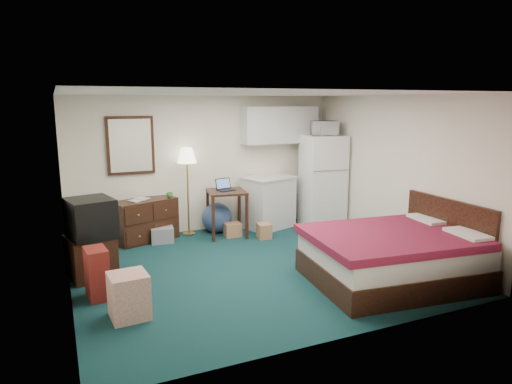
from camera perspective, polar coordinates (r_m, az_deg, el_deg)
name	(u,v)px	position (r m, az deg, el deg)	size (l,w,h in m)	color
floor	(254,267)	(6.79, -0.26, -9.37)	(5.00, 4.50, 0.01)	#0D393D
ceiling	(254,93)	(6.36, -0.28, 12.23)	(5.00, 4.50, 0.01)	#ECE2C6
walls	(254,183)	(6.46, -0.27, 1.07)	(5.01, 4.51, 2.50)	#ECE2C6
mirror	(130,145)	(8.17, -15.42, 5.64)	(0.80, 0.06, 1.00)	white
upper_cabinets	(280,125)	(8.86, 3.00, 8.38)	(1.50, 0.35, 0.70)	silver
headboard	(448,234)	(7.03, 22.84, -4.84)	(0.06, 1.56, 1.00)	black
dresser	(145,220)	(8.18, -13.66, -3.44)	(1.07, 0.49, 0.73)	black
floor_lamp	(188,192)	(8.32, -8.52, 0.04)	(0.34, 0.34, 1.59)	gold
desk	(227,213)	(8.23, -3.67, -2.68)	(0.66, 0.66, 0.83)	black
exercise_ball	(217,218)	(8.49, -4.93, -3.21)	(0.56, 0.56, 0.56)	#324C81
kitchen_counter	(268,203)	(8.77, 1.50, -1.34)	(0.88, 0.67, 0.96)	silver
fridge	(323,181)	(8.88, 8.32, 1.35)	(0.73, 0.73, 1.77)	white
bed	(392,257)	(6.44, 16.62, -7.84)	(2.11, 1.65, 0.68)	#570F1F
tv_stand	(91,257)	(6.75, -19.93, -7.61)	(0.57, 0.62, 0.57)	black
suitcase	(97,273)	(6.01, -19.26, -9.59)	(0.24, 0.39, 0.64)	maroon
retail_box	(129,296)	(5.42, -15.61, -12.38)	(0.41, 0.41, 0.51)	beige
file_bin	(162,235)	(8.06, -11.64, -5.28)	(0.38, 0.28, 0.26)	gray
cardboard_box_a	(233,230)	(8.25, -2.93, -4.74)	(0.29, 0.24, 0.24)	#A26844
cardboard_box_b	(264,231)	(8.14, 1.01, -4.88)	(0.22, 0.26, 0.26)	#A26844
laptop	(226,185)	(8.14, -3.76, 0.90)	(0.30, 0.24, 0.20)	black
crt_tv	(91,218)	(6.59, -19.97, -3.07)	(0.58, 0.62, 0.54)	black
microwave	(324,126)	(8.73, 8.55, 8.10)	(0.49, 0.27, 0.33)	white
book_a	(131,196)	(7.93, -15.40, -0.48)	(0.16, 0.02, 0.21)	#A26844
book_b	(138,194)	(8.05, -14.55, -0.18)	(0.18, 0.02, 0.24)	#A26844
mug	(170,194)	(8.17, -10.74, -0.28)	(0.12, 0.09, 0.12)	#408736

